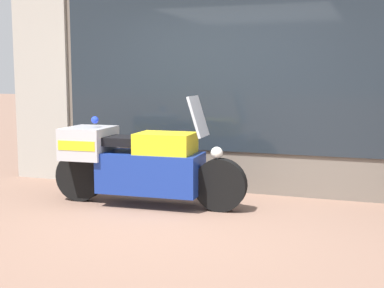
# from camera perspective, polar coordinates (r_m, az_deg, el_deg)

# --- Properties ---
(ground_plane) EXTENTS (60.00, 60.00, 0.00)m
(ground_plane) POSITION_cam_1_polar(r_m,az_deg,el_deg) (5.57, -1.76, -8.88)
(ground_plane) COLOR #7A5B4C
(shop_building) EXTENTS (6.57, 0.55, 3.25)m
(shop_building) POSITION_cam_1_polar(r_m,az_deg,el_deg) (7.37, 0.83, 7.97)
(shop_building) COLOR #6B6056
(shop_building) RESTS_ON ground
(window_display) EXTENTS (5.22, 0.30, 1.90)m
(window_display) POSITION_cam_1_polar(r_m,az_deg,el_deg) (7.27, 6.84, -1.38)
(window_display) COLOR slate
(window_display) RESTS_ON ground
(paramedic_motorcycle) EXTENTS (2.41, 0.68, 1.32)m
(paramedic_motorcycle) POSITION_cam_1_polar(r_m,az_deg,el_deg) (6.42, -5.87, -1.86)
(paramedic_motorcycle) COLOR black
(paramedic_motorcycle) RESTS_ON ground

